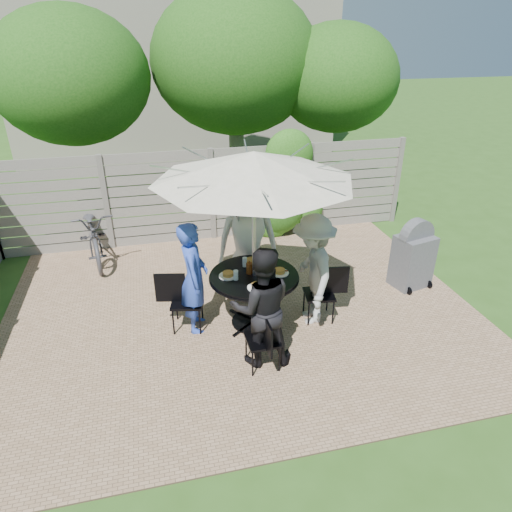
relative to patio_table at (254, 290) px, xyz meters
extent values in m
plane|color=#2B4E18|center=(-0.12, 0.11, -0.57)|extent=(60.00, 60.00, 0.00)
cube|color=#9C785A|center=(-0.12, 0.61, -0.56)|extent=(7.00, 6.00, 0.02)
cube|color=gray|center=(-0.12, 3.11, 0.36)|extent=(8.00, 0.10, 1.85)
ellipsoid|color=#215212|center=(1.28, 2.96, 0.33)|extent=(1.20, 0.70, 1.80)
cube|color=gray|center=(-0.12, 12.11, 1.93)|extent=(10.00, 6.00, 5.00)
ellipsoid|color=#1A4810|center=(-2.62, 5.11, 2.40)|extent=(3.20, 3.20, 2.72)
ellipsoid|color=#1A4810|center=(0.88, 5.61, 2.61)|extent=(3.80, 3.80, 3.23)
ellipsoid|color=#1A4810|center=(3.08, 4.91, 2.26)|extent=(2.80, 2.80, 2.38)
cylinder|color=black|center=(0.00, 0.00, 0.23)|extent=(1.37, 1.37, 0.03)
cylinder|color=black|center=(0.00, 0.00, -0.17)|extent=(0.09, 0.09, 0.79)
cylinder|color=black|center=(0.00, 0.00, -0.54)|extent=(0.66, 0.66, 0.04)
cylinder|color=silver|center=(0.00, 0.00, 0.64)|extent=(0.05, 0.05, 2.41)
cone|color=beige|center=(0.00, 0.00, 1.79)|extent=(2.91, 2.91, 0.37)
cube|color=black|center=(0.11, 0.94, -0.11)|extent=(0.53, 0.53, 0.04)
cube|color=black|center=(0.16, 1.16, 0.13)|extent=(0.13, 0.44, 0.45)
imported|color=silver|center=(0.10, 0.82, 0.39)|extent=(1.00, 0.72, 1.91)
cube|color=black|center=(-0.94, 0.11, -0.13)|extent=(0.51, 0.51, 0.03)
cube|color=black|center=(-1.15, 0.16, 0.10)|extent=(0.42, 0.12, 0.44)
imported|color=blue|center=(-0.82, 0.10, 0.25)|extent=(0.46, 0.64, 1.63)
cube|color=black|center=(-0.11, -0.94, -0.16)|extent=(0.41, 0.41, 0.03)
cube|color=black|center=(-0.11, -1.14, 0.06)|extent=(0.03, 0.40, 0.41)
imported|color=black|center=(-0.10, -0.82, 0.24)|extent=(0.85, 0.70, 1.62)
cube|color=black|center=(0.94, -0.11, -0.14)|extent=(0.47, 0.47, 0.03)
cube|color=black|center=(1.15, -0.14, 0.08)|extent=(0.41, 0.09, 0.42)
imported|color=#A3A19E|center=(0.82, -0.10, 0.26)|extent=(0.74, 1.14, 1.66)
cylinder|color=white|center=(0.04, 0.36, 0.25)|extent=(0.26, 0.26, 0.01)
cylinder|color=#B27F34|center=(0.04, 0.36, 0.28)|extent=(0.15, 0.15, 0.05)
cylinder|color=white|center=(-0.36, 0.04, 0.25)|extent=(0.26, 0.26, 0.01)
cylinder|color=#B27F34|center=(-0.36, 0.04, 0.28)|extent=(0.15, 0.15, 0.05)
cylinder|color=white|center=(-0.04, -0.36, 0.25)|extent=(0.26, 0.26, 0.01)
cylinder|color=#B27F34|center=(-0.04, -0.36, 0.28)|extent=(0.15, 0.15, 0.05)
cylinder|color=white|center=(0.36, -0.04, 0.25)|extent=(0.26, 0.26, 0.01)
cylinder|color=#B27F34|center=(0.36, -0.04, 0.28)|extent=(0.15, 0.15, 0.05)
cylinder|color=white|center=(0.14, -0.32, 0.25)|extent=(0.24, 0.24, 0.01)
cylinder|color=#B27F34|center=(0.14, -0.32, 0.28)|extent=(0.14, 0.14, 0.05)
cylinder|color=silver|center=(-0.07, 0.27, 0.32)|extent=(0.07, 0.07, 0.14)
cylinder|color=silver|center=(-0.27, -0.07, 0.32)|extent=(0.07, 0.07, 0.14)
cylinder|color=silver|center=(0.07, -0.27, 0.32)|extent=(0.07, 0.07, 0.14)
cylinder|color=silver|center=(0.27, 0.07, 0.32)|extent=(0.07, 0.07, 0.14)
cylinder|color=#59280C|center=(-0.05, 0.06, 0.33)|extent=(0.09, 0.09, 0.16)
cylinder|color=#C6B293|center=(0.13, 0.21, 0.31)|extent=(0.08, 0.08, 0.12)
imported|color=#333338|center=(-2.38, 2.71, -0.05)|extent=(0.99, 2.03, 1.02)
cube|color=#535358|center=(2.77, 0.46, -0.12)|extent=(0.67, 0.57, 0.90)
cylinder|color=#535358|center=(2.77, 0.46, 0.33)|extent=(0.62, 0.31, 0.59)
camera|label=1|loc=(-1.26, -5.38, 3.35)|focal=32.00mm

